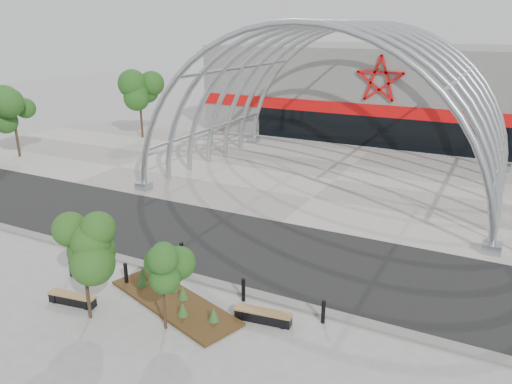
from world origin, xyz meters
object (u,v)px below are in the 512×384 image
Objects in this scene: street_tree_0 at (82,246)px; bollard_2 at (182,254)px; bench_1 at (263,316)px; street_tree_1 at (162,270)px; bench_0 at (72,299)px.

street_tree_0 is 5.38m from bollard_2.
bollard_2 is at bearing 155.85° from bench_1.
bench_0 is at bearing -175.45° from street_tree_1.
street_tree_0 is 3.65× the size of bollard_2.
street_tree_1 is 5.02m from bollard_2.
bench_1 is 1.98× the size of bollard_2.
street_tree_1 is 3.93m from bench_1.
street_tree_0 reaches higher than bench_1.
bench_1 is (2.79, 1.89, -2.03)m from street_tree_1.
bench_1 is at bearing 24.90° from street_tree_0.
street_tree_0 is 6.67m from bench_1.
bench_0 is at bearing -111.83° from bollard_2.
bench_0 is 4.83m from bollard_2.
bollard_2 reaches higher than bench_1.
street_tree_1 is at bearing -145.87° from bench_1.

